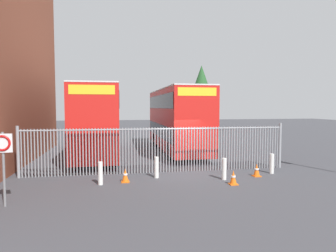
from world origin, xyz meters
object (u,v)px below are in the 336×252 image
Objects in this scene: traffic_cone_near_kerb at (257,170)px; double_decker_bus_behind_fence_left at (98,119)px; traffic_cone_by_gate at (125,175)px; traffic_cone_mid_forecourt at (233,178)px; bollard_center_front at (157,167)px; double_decker_bus_near_gate at (176,118)px; bollard_near_right at (224,169)px; bollard_far_right at (272,164)px; speed_limit_sign_post at (3,152)px; bollard_near_left at (100,173)px.

double_decker_bus_behind_fence_left is at bearing 135.64° from traffic_cone_near_kerb.
traffic_cone_by_gate is 4.51m from traffic_cone_mid_forecourt.
bollard_center_front is 3.41m from traffic_cone_mid_forecourt.
bollard_center_front is at bearing -108.23° from double_decker_bus_near_gate.
double_decker_bus_behind_fence_left is at bearing 127.12° from bollard_near_right.
double_decker_bus_near_gate is 1.00× the size of double_decker_bus_behind_fence_left.
bollard_far_right reaches higher than traffic_cone_by_gate.
traffic_cone_near_kerb is 10.29m from speed_limit_sign_post.
double_decker_bus_near_gate is at bearing 111.45° from bollard_far_right.
speed_limit_sign_post is at bearing -171.31° from traffic_cone_mid_forecourt.
traffic_cone_near_kerb is at bearing -0.18° from traffic_cone_by_gate.
double_decker_bus_near_gate reaches higher than bollard_near_left.
double_decker_bus_behind_fence_left is at bearing -170.21° from double_decker_bus_near_gate.
traffic_cone_near_kerb is at bearing -75.94° from double_decker_bus_near_gate.
bollard_near_right is 1.00× the size of bollard_far_right.
bollard_far_right is 3.07m from traffic_cone_mid_forecourt.
bollard_near_right is (5.73, -7.57, -1.95)m from double_decker_bus_behind_fence_left.
bollard_far_right is (5.56, -0.11, 0.00)m from bollard_center_front.
bollard_near_right is (2.87, -0.86, 0.00)m from bollard_center_front.
bollard_near_right is at bearing 94.80° from traffic_cone_mid_forecourt.
bollard_far_right is 1.61× the size of traffic_cone_by_gate.
traffic_cone_by_gate is at bearing 164.82° from traffic_cone_mid_forecourt.
bollard_center_front is 6.24m from speed_limit_sign_post.
bollard_near_left and bollard_near_right have the same top height.
bollard_center_front is at bearing 20.67° from traffic_cone_by_gate.
double_decker_bus_near_gate is at bearing 92.40° from bollard_near_right.
speed_limit_sign_post reaches higher than traffic_cone_mid_forecourt.
bollard_center_front is 1.61× the size of traffic_cone_by_gate.
traffic_cone_by_gate is 4.85m from speed_limit_sign_post.
speed_limit_sign_post reaches higher than bollard_near_left.
bollard_far_right is at bearing 14.74° from speed_limit_sign_post.
traffic_cone_near_kerb is at bearing -6.88° from bollard_center_front.
double_decker_bus_near_gate is 11.38× the size of bollard_center_front.
bollard_near_left is 1.00× the size of bollard_far_right.
speed_limit_sign_post is (-7.84, -10.62, -0.65)m from double_decker_bus_near_gate.
double_decker_bus_near_gate reaches higher than traffic_cone_near_kerb.
bollard_far_right is (7.99, 0.64, 0.00)m from bollard_near_left.
traffic_cone_near_kerb is at bearing 13.78° from speed_limit_sign_post.
double_decker_bus_near_gate is 11.38× the size of bollard_near_left.
bollard_near_left is at bearing 178.89° from bollard_near_right.
bollard_near_right is at bearing -52.88° from double_decker_bus_behind_fence_left.
bollard_near_right is 0.88m from traffic_cone_mid_forecourt.
bollard_far_right is (3.05, -7.75, -1.95)m from double_decker_bus_near_gate.
speed_limit_sign_post is (-2.90, -2.22, 1.30)m from bollard_near_left.
traffic_cone_near_kerb is (1.62, 1.16, 0.00)m from traffic_cone_mid_forecourt.
double_decker_bus_behind_fence_left is at bearing 140.98° from bollard_far_right.
double_decker_bus_near_gate is at bearing 9.79° from double_decker_bus_behind_fence_left.
bollard_far_right is at bearing -39.02° from double_decker_bus_behind_fence_left.
bollard_center_front is at bearing 149.79° from traffic_cone_mid_forecourt.
bollard_far_right is 1.10m from traffic_cone_near_kerb.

